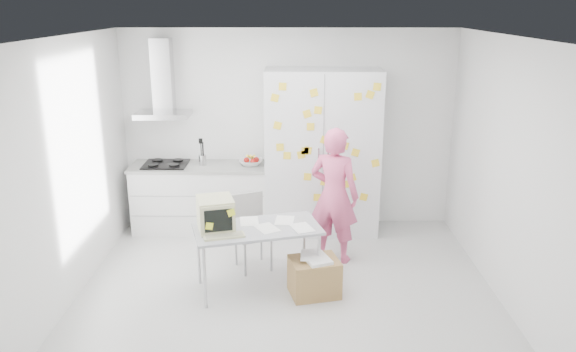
{
  "coord_description": "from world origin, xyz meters",
  "views": [
    {
      "loc": [
        0.05,
        -5.55,
        3.01
      ],
      "look_at": [
        0.01,
        0.72,
        1.07
      ],
      "focal_mm": 35.0,
      "sensor_mm": 36.0,
      "label": 1
    }
  ],
  "objects_px": {
    "person": "(334,195)",
    "chair": "(251,227)",
    "cardboard_box": "(314,276)",
    "desk": "(231,221)"
  },
  "relations": [
    {
      "from": "person",
      "to": "desk",
      "type": "relative_size",
      "value": 1.13
    },
    {
      "from": "person",
      "to": "chair",
      "type": "xyz_separation_m",
      "value": [
        -0.98,
        -0.19,
        -0.32
      ]
    },
    {
      "from": "chair",
      "to": "cardboard_box",
      "type": "height_order",
      "value": "chair"
    },
    {
      "from": "person",
      "to": "cardboard_box",
      "type": "bearing_deg",
      "value": 97.98
    },
    {
      "from": "person",
      "to": "chair",
      "type": "distance_m",
      "value": 1.05
    },
    {
      "from": "chair",
      "to": "cardboard_box",
      "type": "xyz_separation_m",
      "value": [
        0.72,
        -0.69,
        -0.29
      ]
    },
    {
      "from": "person",
      "to": "chair",
      "type": "bearing_deg",
      "value": 35.67
    },
    {
      "from": "person",
      "to": "desk",
      "type": "xyz_separation_m",
      "value": [
        -1.15,
        -0.78,
        -0.02
      ]
    },
    {
      "from": "desk",
      "to": "chair",
      "type": "bearing_deg",
      "value": 59.25
    },
    {
      "from": "person",
      "to": "desk",
      "type": "bearing_deg",
      "value": 58.84
    }
  ]
}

